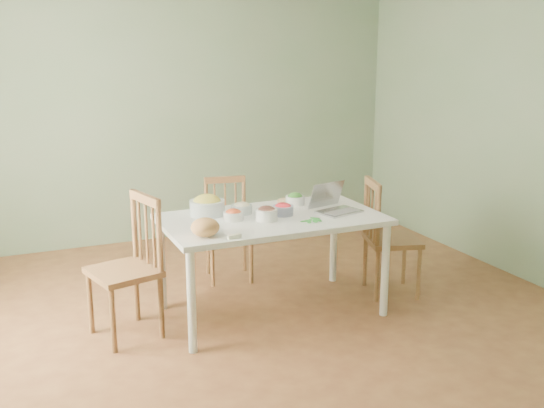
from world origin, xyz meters
name	(u,v)px	position (x,y,z in m)	size (l,w,h in m)	color
floor	(267,323)	(0.00, 0.00, 0.00)	(5.00, 5.00, 0.00)	brown
wall_back	(174,114)	(0.00, 2.50, 1.35)	(5.00, 0.00, 2.70)	gray
wall_front	(536,249)	(0.00, -2.50, 1.35)	(5.00, 0.00, 2.70)	gray
wall_right	(533,130)	(2.50, 0.00, 1.35)	(0.00, 5.00, 2.70)	gray
dining_table	(272,265)	(0.12, 0.19, 0.39)	(1.67, 0.94, 0.78)	white
chair_far	(229,230)	(0.07, 1.02, 0.45)	(0.40, 0.38, 0.91)	brown
chair_left	(123,268)	(-1.02, 0.22, 0.52)	(0.46, 0.43, 1.03)	brown
chair_right	(392,237)	(1.22, 0.16, 0.49)	(0.44, 0.42, 0.99)	brown
bread_boule	(205,227)	(-0.50, -0.09, 0.85)	(0.20, 0.20, 0.13)	tan
butter_stick	(234,236)	(-0.34, -0.22, 0.80)	(0.10, 0.03, 0.03)	white
bowl_squash	(207,205)	(-0.31, 0.44, 0.86)	(0.27, 0.27, 0.16)	gold
bowl_carrot	(233,215)	(-0.18, 0.21, 0.83)	(0.15, 0.15, 0.08)	#D04E2B
bowl_onion	(242,208)	(-0.05, 0.37, 0.83)	(0.16, 0.16, 0.09)	beige
bowl_mushroom	(267,213)	(0.04, 0.11, 0.84)	(0.16, 0.16, 0.11)	black
bowl_redpep	(283,209)	(0.22, 0.20, 0.83)	(0.16, 0.16, 0.09)	red
bowl_broccoli	(295,199)	(0.45, 0.46, 0.83)	(0.15, 0.15, 0.10)	#144C11
flatbread	(289,201)	(0.44, 0.55, 0.79)	(0.20, 0.20, 0.02)	tan
basil_bunch	(310,219)	(0.34, -0.04, 0.79)	(0.19, 0.19, 0.02)	#2D7635
laptop	(340,199)	(0.66, 0.09, 0.89)	(0.33, 0.30, 0.22)	silver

